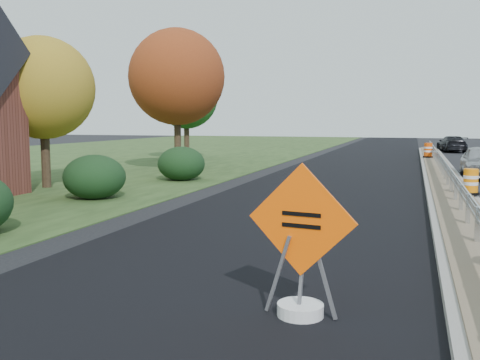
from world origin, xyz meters
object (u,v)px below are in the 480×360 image
(car_dark_far, at_px, (452,144))
(barrel_median_far, at_px, (428,151))
(barrel_median_mid, at_px, (471,182))
(caution_sign, at_px, (301,278))

(car_dark_far, bearing_deg, barrel_median_far, 72.47)
(barrel_median_mid, bearing_deg, caution_sign, -105.01)
(caution_sign, height_order, car_dark_far, caution_sign)
(barrel_median_mid, bearing_deg, car_dark_far, 87.58)
(barrel_median_mid, relative_size, barrel_median_far, 0.89)
(caution_sign, xyz_separation_m, car_dark_far, (4.47, 41.60, 0.14))
(barrel_median_far, bearing_deg, caution_sign, -94.38)
(barrel_median_far, bearing_deg, car_dark_far, 79.30)
(barrel_median_mid, xyz_separation_m, barrel_median_far, (-0.91, 18.15, 0.05))
(caution_sign, bearing_deg, barrel_median_mid, 83.28)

